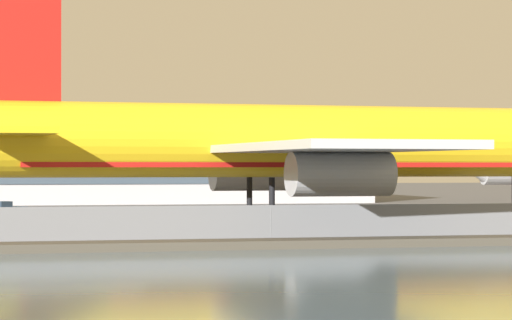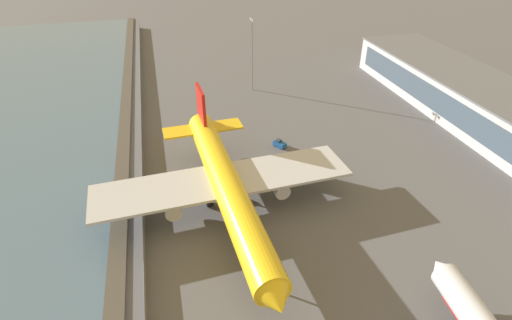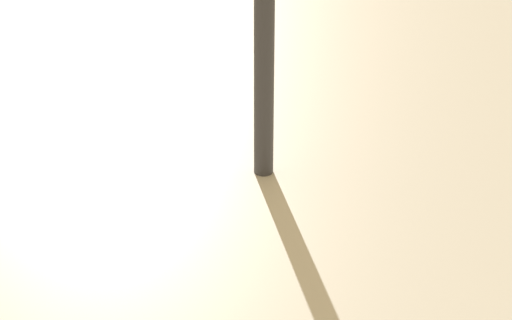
{
  "view_description": "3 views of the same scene",
  "coord_description": "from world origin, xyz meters",
  "views": [
    {
      "loc": [
        -18.34,
        -88.76,
        4.72
      ],
      "look_at": [
        2.85,
        -0.09,
        5.25
      ],
      "focal_mm": 85.0,
      "sensor_mm": 36.0,
      "label": 1
    },
    {
      "loc": [
        65.18,
        -9.59,
        49.72
      ],
      "look_at": [
        -1.88,
        7.31,
        5.69
      ],
      "focal_mm": 28.0,
      "sensor_mm": 36.0,
      "label": 2
    },
    {
      "loc": [
        58.11,
        55.14,
        49.72
      ],
      "look_at": [
        -2.14,
        4.67,
        5.76
      ],
      "focal_mm": 60.0,
      "sensor_mm": 36.0,
      "label": 3
    }
  ],
  "objects": [
    {
      "name": "ground_plane",
      "position": [
        0.0,
        0.0,
        0.0
      ],
      "size": [
        500.0,
        500.0,
        0.0
      ],
      "primitive_type": "plane",
      "color": "#565659"
    },
    {
      "name": "shoreline_seawall",
      "position": [
        0.0,
        -20.5,
        0.25
      ],
      "size": [
        320.0,
        3.0,
        0.5
      ],
      "color": "#474238",
      "rests_on": "ground"
    },
    {
      "name": "perimeter_fence",
      "position": [
        0.0,
        -16.0,
        1.18
      ],
      "size": [
        280.0,
        0.1,
        2.35
      ],
      "color": "slate",
      "rests_on": "ground"
    },
    {
      "name": "cargo_jet_yellow",
      "position": [
        5.78,
        -0.41,
        6.46
      ],
      "size": [
        57.4,
        49.2,
        16.92
      ],
      "color": "yellow",
      "rests_on": "ground"
    },
    {
      "name": "baggage_tug",
      "position": [
        -15.07,
        16.57,
        0.81
      ],
      "size": [
        3.57,
        3.02,
        1.8
      ],
      "color": "#19519E",
      "rests_on": "ground"
    }
  ]
}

